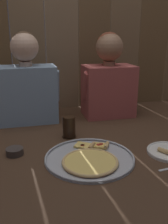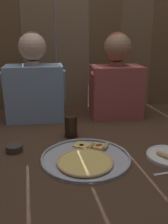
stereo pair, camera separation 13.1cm
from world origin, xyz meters
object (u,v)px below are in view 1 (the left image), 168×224
Objects in this scene: drinking_glass at (69,127)px; diner_right at (109,79)px; pizza_tray at (90,158)px; dipping_bowl at (15,151)px; diner_left at (27,83)px.

diner_right reaches higher than drinking_glass.
drinking_glass is (-0.04, 0.30, 0.05)m from pizza_tray.
dipping_bowl is (-0.34, 0.14, 0.01)m from pizza_tray.
dipping_bowl is (-0.30, -0.15, -0.04)m from drinking_glass.
pizza_tray is 0.72m from diner_left.
diner_right is at bearing 37.24° from dipping_bowl.
diner_right is (0.30, 0.63, 0.25)m from pizza_tray.
diner_right is (0.34, 0.33, 0.20)m from drinking_glass.
diner_left is 1.01× the size of diner_right.
drinking_glass is 1.46× the size of dipping_bowl.
drinking_glass is 0.21× the size of diner_left.
diner_left is (-0.25, 0.63, 0.25)m from pizza_tray.
drinking_glass is 0.44m from diner_left.
dipping_bowl is at bearing 157.60° from pizza_tray.
pizza_tray is 0.74× the size of diner_right.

